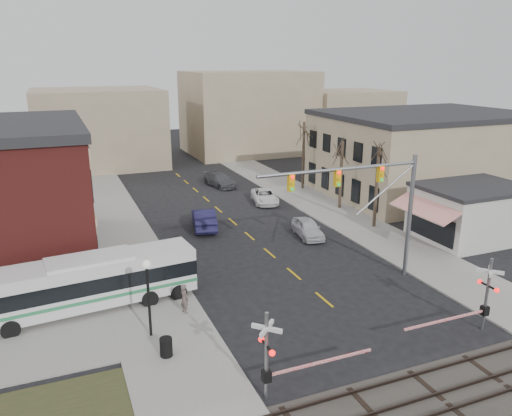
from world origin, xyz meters
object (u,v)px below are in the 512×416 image
at_px(transit_bus, 92,281).
at_px(pedestrian_near, 184,299).
at_px(rr_crossing_west, 276,355).
at_px(rr_crossing_east, 480,297).
at_px(trash_bin, 166,347).
at_px(car_b, 204,218).
at_px(car_a, 308,228).
at_px(street_lamp, 148,282).
at_px(car_c, 265,196).
at_px(pedestrian_far, 135,269).
at_px(car_d, 220,180).
at_px(traffic_signal_mast, 373,194).

distance_m(transit_bus, pedestrian_near, 5.34).
bearing_deg(rr_crossing_west, rr_crossing_east, 4.01).
distance_m(trash_bin, car_b, 19.10).
distance_m(car_a, pedestrian_near, 15.10).
xyz_separation_m(street_lamp, car_c, (15.25, 20.80, -2.41)).
bearing_deg(rr_crossing_east, car_c, 91.22).
xyz_separation_m(transit_bus, rr_crossing_west, (6.35, -10.92, 0.27)).
relative_size(trash_bin, car_b, 0.18).
relative_size(rr_crossing_west, rr_crossing_east, 1.00).
xyz_separation_m(street_lamp, trash_bin, (0.33, -2.12, -2.50)).
distance_m(rr_crossing_west, car_b, 22.55).
bearing_deg(rr_crossing_east, rr_crossing_west, -175.99).
bearing_deg(car_c, transit_bus, -124.07).
bearing_deg(car_a, pedestrian_far, -157.66).
xyz_separation_m(rr_crossing_east, car_c, (-0.57, 26.62, -1.30)).
relative_size(trash_bin, car_c, 0.19).
bearing_deg(pedestrian_far, car_c, 8.61).
height_order(transit_bus, car_c, transit_bus).
bearing_deg(street_lamp, rr_crossing_west, -59.27).
bearing_deg(pedestrian_near, trash_bin, 133.49).
height_order(transit_bus, trash_bin, transit_bus).
relative_size(rr_crossing_west, car_a, 1.32).
distance_m(rr_crossing_east, car_b, 23.02).
distance_m(trash_bin, pedestrian_near, 4.25).
height_order(transit_bus, car_d, transit_bus).
height_order(rr_crossing_east, car_a, rr_crossing_east).
distance_m(rr_crossing_east, street_lamp, 16.88).
relative_size(transit_bus, rr_crossing_west, 2.10).
height_order(trash_bin, car_d, car_d).
xyz_separation_m(trash_bin, car_c, (14.92, 22.92, 0.08)).
height_order(rr_crossing_east, street_lamp, street_lamp).
height_order(street_lamp, car_d, street_lamp).
relative_size(traffic_signal_mast, car_c, 2.24).
distance_m(traffic_signal_mast, car_b, 16.34).
relative_size(rr_crossing_west, pedestrian_near, 3.30).
height_order(rr_crossing_west, car_a, rr_crossing_west).
relative_size(car_c, pedestrian_far, 2.90).
distance_m(car_a, pedestrian_far, 14.60).
bearing_deg(car_b, car_c, -135.01).
relative_size(transit_bus, pedestrian_near, 6.93).
relative_size(traffic_signal_mast, car_b, 2.09).
bearing_deg(pedestrian_far, car_b, 16.33).
bearing_deg(rr_crossing_east, trash_bin, 166.57).
bearing_deg(traffic_signal_mast, transit_bus, 170.53).
height_order(car_b, car_d, car_b).
xyz_separation_m(car_d, pedestrian_far, (-12.93, -22.02, 0.23)).
height_order(rr_crossing_east, car_d, rr_crossing_east).
relative_size(rr_crossing_east, car_b, 1.09).
xyz_separation_m(trash_bin, pedestrian_far, (0.02, 9.03, 0.36)).
bearing_deg(pedestrian_near, pedestrian_far, -0.71).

